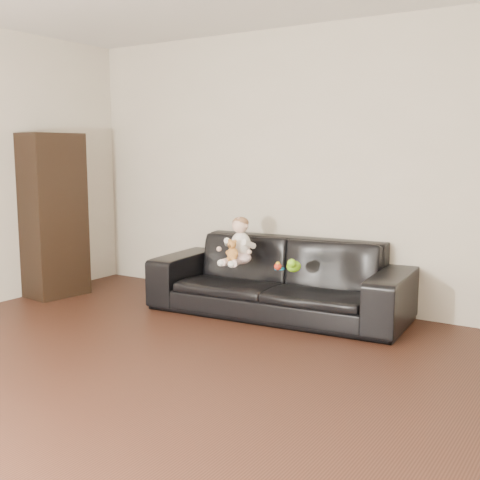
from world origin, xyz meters
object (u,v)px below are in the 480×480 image
Objects in this scene: toy_green at (294,266)px; toy_blue_disc at (279,269)px; sofa at (279,277)px; baby at (239,243)px; cabinet at (53,216)px; teddy_bear at (232,250)px; toy_rattle at (278,267)px.

toy_blue_disc is (-0.16, 0.04, -0.04)m from toy_green.
sofa is 0.47m from baby.
toy_green is at bearing 16.80° from cabinet.
teddy_bear reaches higher than sofa.
toy_blue_disc is at bearing 18.28° from cabinet.
sofa is 0.25m from toy_rattle.
sofa is 12.08× the size of teddy_bear.
toy_green reaches higher than toy_rattle.
cabinet is 8.58× the size of teddy_bear.
cabinet is at bearing -170.33° from toy_rattle.
baby reaches higher than sofa.
toy_blue_disc is at bearing 4.19° from teddy_bear.
toy_rattle is (0.09, -0.18, 0.14)m from sofa.
sofa is at bearing 8.74° from baby.
teddy_bear reaches higher than toy_rattle.
cabinet is at bearing -170.04° from sofa.
toy_green is at bearing -16.59° from baby.
sofa is at bearing 121.34° from toy_blue_disc.
teddy_bear is 0.44m from toy_rattle.
toy_green is (0.57, 0.07, -0.10)m from teddy_bear.
toy_blue_disc is at bearing 166.69° from toy_green.
toy_green is 2.19× the size of toy_rattle.
cabinet reaches higher than toy_rattle.
baby reaches higher than teddy_bear.
toy_green is 0.17m from toy_blue_disc.
toy_blue_disc is (0.09, -0.14, 0.11)m from sofa.
cabinet is 2.42m from toy_blue_disc.
toy_green is at bearing -40.82° from sofa.
cabinet is 3.80× the size of baby.
toy_rattle is (2.36, 0.40, -0.34)m from cabinet.
baby is 0.46m from toy_blue_disc.
toy_rattle is (0.43, -0.06, -0.16)m from baby.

